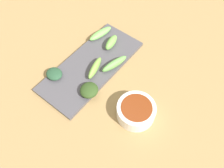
# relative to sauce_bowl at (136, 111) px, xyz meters

# --- Properties ---
(tabletop) EXTENTS (2.10, 2.10, 0.02)m
(tabletop) POSITION_rel_sauce_bowl_xyz_m (0.12, -0.04, -0.03)
(tabletop) COLOR #9A7A4B
(tabletop) RESTS_ON ground
(sauce_bowl) EXTENTS (0.11, 0.11, 0.05)m
(sauce_bowl) POSITION_rel_sauce_bowl_xyz_m (0.00, 0.00, 0.00)
(sauce_bowl) COLOR white
(sauce_bowl) RESTS_ON tabletop
(serving_plate) EXTENTS (0.16, 0.37, 0.01)m
(serving_plate) POSITION_rel_sauce_bowl_xyz_m (0.22, -0.05, -0.02)
(serving_plate) COLOR #4B494F
(serving_plate) RESTS_ON tabletop
(broccoli_stalk_0) EXTENTS (0.04, 0.07, 0.03)m
(broccoli_stalk_0) POSITION_rel_sauce_bowl_xyz_m (0.22, -0.16, 0.00)
(broccoli_stalk_0) COLOR #70B04B
(broccoli_stalk_0) RESTS_ON serving_plate
(broccoli_stalk_1) EXTENTS (0.05, 0.10, 0.03)m
(broccoli_stalk_1) POSITION_rel_sauce_bowl_xyz_m (0.15, -0.10, 0.00)
(broccoli_stalk_1) COLOR #63A14D
(broccoli_stalk_1) RESTS_ON serving_plate
(broccoli_stalk_2) EXTENTS (0.04, 0.09, 0.03)m
(broccoli_stalk_2) POSITION_rel_sauce_bowl_xyz_m (0.19, -0.04, 0.00)
(broccoli_stalk_2) COLOR #78A944
(broccoli_stalk_2) RESTS_ON serving_plate
(broccoli_stalk_3) EXTENTS (0.04, 0.10, 0.02)m
(broccoli_stalk_3) POSITION_rel_sauce_bowl_xyz_m (0.28, -0.17, -0.00)
(broccoli_stalk_3) COLOR #72BC56
(broccoli_stalk_3) RESTS_ON serving_plate
(broccoli_leafy_4) EXTENTS (0.07, 0.07, 0.03)m
(broccoli_leafy_4) POSITION_rel_sauce_bowl_xyz_m (0.15, 0.03, 0.00)
(broccoli_leafy_4) COLOR #2D451C
(broccoli_leafy_4) RESTS_ON serving_plate
(broccoli_leafy_5) EXTENTS (0.06, 0.05, 0.02)m
(broccoli_leafy_5) POSITION_rel_sauce_bowl_xyz_m (0.28, 0.05, -0.00)
(broccoli_leafy_5) COLOR #264B31
(broccoli_leafy_5) RESTS_ON serving_plate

